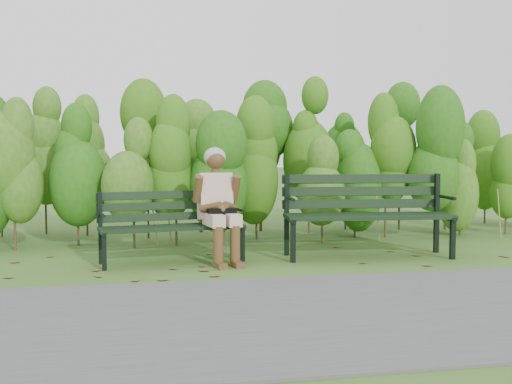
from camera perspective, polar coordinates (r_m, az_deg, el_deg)
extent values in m
plane|color=#395B1F|center=(6.69, 0.57, -6.62)|extent=(80.00, 80.00, 0.00)
cube|color=#474749|center=(4.61, 6.17, -11.41)|extent=(60.00, 2.50, 0.01)
cylinder|color=#47381E|center=(7.92, -21.37, -2.33)|extent=(0.03, 0.03, 0.80)
ellipsoid|color=#347019|center=(7.88, -21.49, 2.30)|extent=(0.64, 0.64, 1.44)
cylinder|color=#47381E|center=(7.83, -16.96, -2.30)|extent=(0.03, 0.03, 0.80)
ellipsoid|color=#347019|center=(7.79, -17.05, 2.39)|extent=(0.64, 0.64, 1.44)
cylinder|color=#47381E|center=(7.79, -12.48, -2.25)|extent=(0.03, 0.03, 0.80)
ellipsoid|color=#347019|center=(7.75, -12.55, 2.46)|extent=(0.64, 0.64, 1.44)
cylinder|color=#47381E|center=(7.80, -7.98, -2.19)|extent=(0.03, 0.03, 0.80)
ellipsoid|color=#347019|center=(7.76, -8.02, 2.51)|extent=(0.64, 0.64, 1.44)
cylinder|color=#47381E|center=(7.85, -3.52, -2.12)|extent=(0.03, 0.03, 0.80)
ellipsoid|color=#347019|center=(7.81, -3.53, 2.55)|extent=(0.64, 0.64, 1.44)
cylinder|color=#47381E|center=(7.96, 0.86, -2.04)|extent=(0.03, 0.03, 0.80)
ellipsoid|color=#347019|center=(7.92, 0.86, 2.58)|extent=(0.64, 0.64, 1.44)
cylinder|color=#47381E|center=(8.10, 5.10, -1.94)|extent=(0.03, 0.03, 0.80)
ellipsoid|color=#347019|center=(8.06, 5.13, 2.58)|extent=(0.64, 0.64, 1.44)
cylinder|color=#47381E|center=(8.29, 9.17, -1.85)|extent=(0.03, 0.03, 0.80)
ellipsoid|color=#347019|center=(8.25, 9.22, 2.58)|extent=(0.64, 0.64, 1.44)
cylinder|color=#47381E|center=(8.52, 13.03, -1.74)|extent=(0.03, 0.03, 0.80)
ellipsoid|color=#347019|center=(8.48, 13.10, 2.56)|extent=(0.64, 0.64, 1.44)
cylinder|color=#47381E|center=(8.79, 16.68, -1.64)|extent=(0.03, 0.03, 0.80)
ellipsoid|color=#347019|center=(8.75, 16.76, 2.53)|extent=(0.64, 0.64, 1.44)
cylinder|color=#47381E|center=(9.09, 20.10, -1.54)|extent=(0.03, 0.03, 0.80)
ellipsoid|color=#347019|center=(9.05, 20.20, 2.50)|extent=(0.64, 0.64, 1.44)
cylinder|color=#47381E|center=(8.88, -19.82, -0.68)|extent=(0.04, 0.04, 1.10)
ellipsoid|color=#245915|center=(8.85, -19.95, 5.00)|extent=(0.70, 0.70, 1.98)
cylinder|color=#47381E|center=(8.79, -14.87, -0.62)|extent=(0.04, 0.04, 1.10)
ellipsoid|color=#245915|center=(8.77, -14.97, 5.12)|extent=(0.70, 0.70, 1.98)
cylinder|color=#47381E|center=(8.77, -9.86, -0.56)|extent=(0.04, 0.04, 1.10)
ellipsoid|color=#245915|center=(8.75, -9.93, 5.19)|extent=(0.70, 0.70, 1.98)
cylinder|color=#47381E|center=(8.82, -4.87, -0.49)|extent=(0.04, 0.04, 1.10)
ellipsoid|color=#245915|center=(8.80, -4.90, 5.23)|extent=(0.70, 0.70, 1.98)
cylinder|color=#47381E|center=(8.93, 0.04, -0.43)|extent=(0.04, 0.04, 1.10)
ellipsoid|color=#245915|center=(8.91, 0.04, 5.23)|extent=(0.70, 0.70, 1.98)
cylinder|color=#47381E|center=(9.11, 4.78, -0.36)|extent=(0.04, 0.04, 1.10)
ellipsoid|color=#245915|center=(9.09, 4.81, 5.18)|extent=(0.70, 0.70, 1.98)
cylinder|color=#47381E|center=(9.35, 9.32, -0.29)|extent=(0.04, 0.04, 1.10)
ellipsoid|color=#245915|center=(9.33, 9.38, 5.11)|extent=(0.70, 0.70, 1.98)
cylinder|color=#47381E|center=(9.64, 13.60, -0.22)|extent=(0.04, 0.04, 1.10)
ellipsoid|color=#245915|center=(9.62, 13.68, 5.01)|extent=(0.70, 0.70, 1.98)
cylinder|color=#47381E|center=(9.99, 17.61, -0.16)|extent=(0.04, 0.04, 1.10)
ellipsoid|color=#245915|center=(9.97, 17.72, 4.90)|extent=(0.70, 0.70, 1.98)
cylinder|color=#47381E|center=(10.37, 21.34, -0.10)|extent=(0.04, 0.04, 1.10)
ellipsoid|color=#245915|center=(10.36, 21.46, 4.77)|extent=(0.70, 0.70, 1.98)
cube|color=brown|center=(6.04, -6.11, -7.76)|extent=(0.11, 0.10, 0.01)
cube|color=brown|center=(5.72, -22.70, -8.69)|extent=(0.09, 0.10, 0.01)
cube|color=brown|center=(7.24, 8.93, -5.84)|extent=(0.11, 0.11, 0.01)
cube|color=brown|center=(6.29, 18.23, -7.46)|extent=(0.07, 0.09, 0.01)
cube|color=brown|center=(8.33, 14.74, -4.65)|extent=(0.10, 0.11, 0.01)
cube|color=brown|center=(7.30, 23.18, -6.02)|extent=(0.10, 0.11, 0.01)
cube|color=brown|center=(6.00, -2.38, -7.82)|extent=(0.10, 0.11, 0.01)
cube|color=brown|center=(7.09, 6.68, -6.03)|extent=(0.11, 0.11, 0.01)
cube|color=brown|center=(7.92, 8.78, -5.01)|extent=(0.11, 0.11, 0.01)
cube|color=brown|center=(8.17, 13.58, -4.80)|extent=(0.11, 0.11, 0.01)
cube|color=brown|center=(6.06, 14.17, -7.81)|extent=(0.08, 0.10, 0.01)
cube|color=brown|center=(6.53, 10.18, -6.91)|extent=(0.11, 0.11, 0.01)
cube|color=brown|center=(7.19, 17.53, -6.05)|extent=(0.09, 0.07, 0.01)
cube|color=brown|center=(7.80, 16.76, -5.26)|extent=(0.11, 0.11, 0.01)
cube|color=brown|center=(6.29, -7.67, -7.30)|extent=(0.11, 0.11, 0.01)
cube|color=brown|center=(7.51, -19.13, -5.65)|extent=(0.11, 0.11, 0.01)
cube|color=brown|center=(7.97, 17.07, -5.08)|extent=(0.11, 0.11, 0.01)
cube|color=brown|center=(7.66, 20.63, -5.50)|extent=(0.11, 0.10, 0.01)
cube|color=brown|center=(7.10, 12.52, -6.08)|extent=(0.11, 0.11, 0.01)
cube|color=brown|center=(6.05, 2.82, -7.72)|extent=(0.10, 0.11, 0.01)
cube|color=brown|center=(7.01, -4.57, -6.12)|extent=(0.09, 0.11, 0.01)
cube|color=brown|center=(5.78, -9.01, -8.30)|extent=(0.11, 0.11, 0.01)
cube|color=brown|center=(8.15, 19.18, -4.92)|extent=(0.11, 0.10, 0.01)
cube|color=brown|center=(7.01, -21.24, -6.38)|extent=(0.07, 0.09, 0.01)
cube|color=brown|center=(7.56, -19.49, -5.60)|extent=(0.11, 0.11, 0.01)
cube|color=brown|center=(7.49, 5.67, -5.49)|extent=(0.09, 0.11, 0.01)
cube|color=black|center=(6.44, -7.65, -3.54)|extent=(1.56, 0.34, 0.03)
cube|color=black|center=(6.54, -7.85, -3.43)|extent=(1.56, 0.34, 0.03)
cube|color=black|center=(6.65, -8.05, -3.31)|extent=(1.56, 0.34, 0.03)
cube|color=black|center=(6.75, -8.24, -3.20)|extent=(1.56, 0.34, 0.03)
cube|color=black|center=(6.82, -8.39, -2.33)|extent=(1.55, 0.29, 0.09)
cube|color=black|center=(6.82, -8.42, -1.30)|extent=(1.55, 0.29, 0.09)
cube|color=black|center=(6.83, -8.45, -0.27)|extent=(1.55, 0.29, 0.09)
cube|color=black|center=(6.34, -14.26, -5.53)|extent=(0.05, 0.05, 0.39)
cube|color=black|center=(6.68, -14.60, -3.37)|extent=(0.05, 0.05, 0.78)
cube|color=black|center=(6.49, -14.44, -3.73)|extent=(0.11, 0.44, 0.03)
cylinder|color=black|center=(6.42, -14.43, -2.09)|extent=(0.08, 0.33, 0.03)
cube|color=black|center=(6.65, -1.29, -4.97)|extent=(0.05, 0.05, 0.39)
cube|color=black|center=(6.98, -2.28, -2.94)|extent=(0.05, 0.05, 0.78)
cube|color=black|center=(6.79, -1.76, -3.28)|extent=(0.11, 0.44, 0.03)
cylinder|color=black|center=(6.73, -1.65, -1.70)|extent=(0.08, 0.33, 0.03)
cube|color=black|center=(6.80, 11.17, -2.45)|extent=(1.92, 0.28, 0.04)
cube|color=black|center=(6.92, 10.84, -2.34)|extent=(1.92, 0.28, 0.04)
cube|color=black|center=(7.05, 10.53, -2.22)|extent=(1.92, 0.28, 0.04)
cube|color=black|center=(7.18, 10.23, -2.11)|extent=(1.92, 0.28, 0.04)
cube|color=black|center=(7.26, 10.02, -1.11)|extent=(1.91, 0.22, 0.11)
cube|color=black|center=(7.26, 10.00, 0.07)|extent=(1.91, 0.22, 0.11)
cube|color=black|center=(7.27, 9.98, 1.24)|extent=(1.91, 0.22, 0.11)
cube|color=black|center=(6.60, 3.55, -4.66)|extent=(0.06, 0.06, 0.48)
cube|color=black|center=(7.02, 2.94, -2.19)|extent=(0.06, 0.06, 0.96)
cube|color=black|center=(6.78, 3.26, -2.58)|extent=(0.10, 0.53, 0.04)
cylinder|color=black|center=(6.71, 3.34, -0.65)|extent=(0.07, 0.40, 0.04)
cube|color=black|center=(7.14, 18.22, -4.21)|extent=(0.06, 0.06, 0.48)
cube|color=black|center=(7.52, 16.83, -1.94)|extent=(0.06, 0.06, 0.96)
cube|color=black|center=(7.30, 17.57, -2.29)|extent=(0.10, 0.53, 0.04)
cylinder|color=black|center=(7.23, 17.78, -0.50)|extent=(0.07, 0.40, 0.04)
cube|color=beige|center=(6.47, -4.05, -2.66)|extent=(0.21, 0.45, 0.13)
cube|color=beige|center=(6.53, -2.48, -2.60)|extent=(0.21, 0.45, 0.13)
cylinder|color=#543A1D|center=(6.34, -3.60, -5.22)|extent=(0.13, 0.13, 0.43)
cylinder|color=#543A1D|center=(6.40, -2.01, -5.14)|extent=(0.13, 0.13, 0.43)
cube|color=#543A1D|center=(6.30, -3.38, -7.00)|extent=(0.12, 0.22, 0.06)
cube|color=#543A1D|center=(6.35, -1.77, -6.90)|extent=(0.12, 0.22, 0.06)
cube|color=beige|center=(6.74, -3.94, -0.38)|extent=(0.40, 0.31, 0.53)
cylinder|color=#543A1D|center=(6.71, -3.91, 1.97)|extent=(0.09, 0.09, 0.10)
sphere|color=#543A1D|center=(6.70, -3.89, 3.10)|extent=(0.22, 0.22, 0.22)
ellipsoid|color=gray|center=(6.72, -3.95, 3.32)|extent=(0.25, 0.24, 0.22)
cylinder|color=#543A1D|center=(6.60, -5.55, 0.28)|extent=(0.12, 0.23, 0.32)
cylinder|color=#543A1D|center=(6.72, -1.99, 0.36)|extent=(0.12, 0.23, 0.32)
cylinder|color=#543A1D|center=(6.51, -4.33, -1.44)|extent=(0.26, 0.25, 0.14)
cylinder|color=#543A1D|center=(6.58, -2.52, -1.38)|extent=(0.21, 0.28, 0.14)
sphere|color=#543A1D|center=(6.49, -3.26, -1.64)|extent=(0.11, 0.11, 0.11)
cube|color=black|center=(6.50, -3.29, -2.26)|extent=(0.32, 0.17, 0.16)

